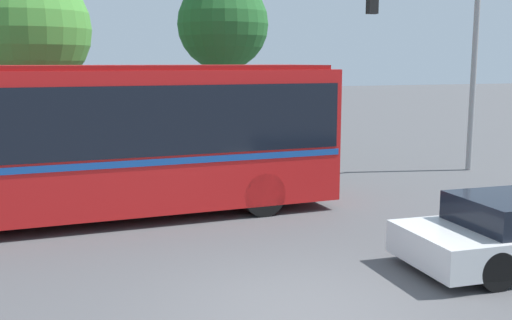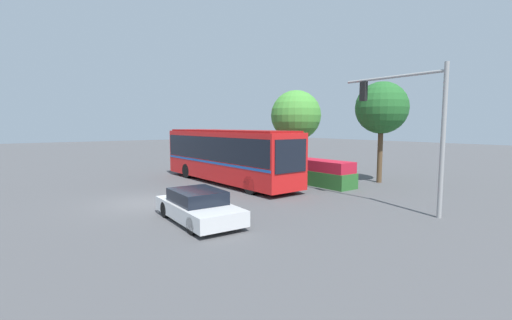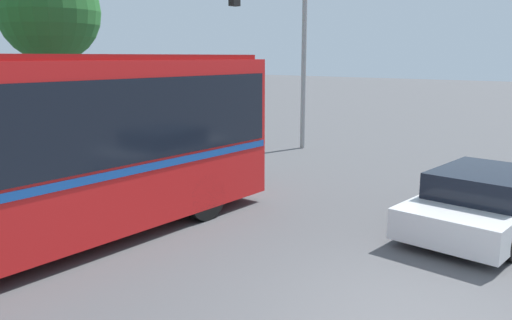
{
  "view_description": "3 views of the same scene",
  "coord_description": "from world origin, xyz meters",
  "views": [
    {
      "loc": [
        -3.39,
        -7.36,
        3.47
      ],
      "look_at": [
        0.61,
        3.45,
        1.6
      ],
      "focal_mm": 42.72,
      "sensor_mm": 36.0,
      "label": 1
    },
    {
      "loc": [
        16.17,
        -5.59,
        3.68
      ],
      "look_at": [
        1.36,
        5.6,
        1.82
      ],
      "focal_mm": 24.29,
      "sensor_mm": 36.0,
      "label": 2
    },
    {
      "loc": [
        -5.75,
        -2.11,
        3.35
      ],
      "look_at": [
        3.05,
        5.12,
        1.02
      ],
      "focal_mm": 35.67,
      "sensor_mm": 36.0,
      "label": 3
    }
  ],
  "objects": [
    {
      "name": "sedan_foreground",
      "position": [
        4.45,
        0.48,
        0.58
      ],
      "size": [
        4.47,
        2.13,
        1.22
      ],
      "rotation": [
        0.0,
        0.0,
        -0.05
      ],
      "color": "silver",
      "rests_on": "ground"
    },
    {
      "name": "traffic_light_pole",
      "position": [
        8.6,
        8.41,
        4.03
      ],
      "size": [
        4.73,
        0.24,
        6.12
      ],
      "rotation": [
        0.0,
        0.0,
        3.14
      ],
      "color": "gray",
      "rests_on": "ground"
    },
    {
      "name": "street_tree_centre",
      "position": [
        3.3,
        14.12,
        4.76
      ],
      "size": [
        3.29,
        3.29,
        6.44
      ],
      "color": "brown",
      "rests_on": "ground"
    }
  ]
}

